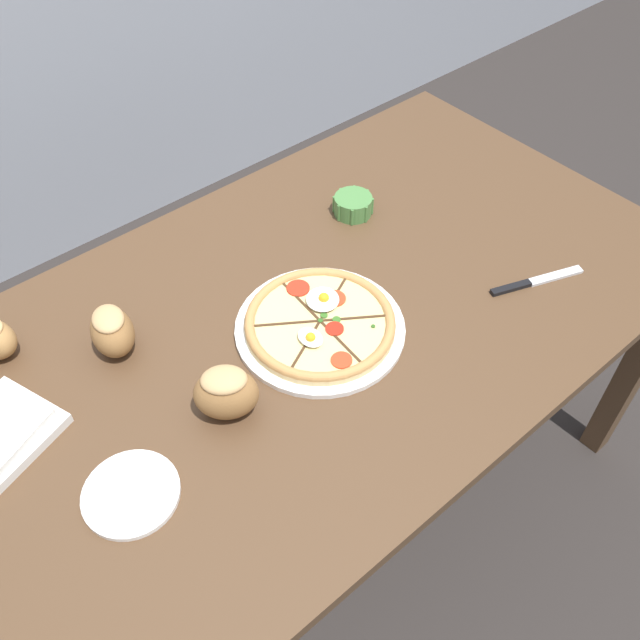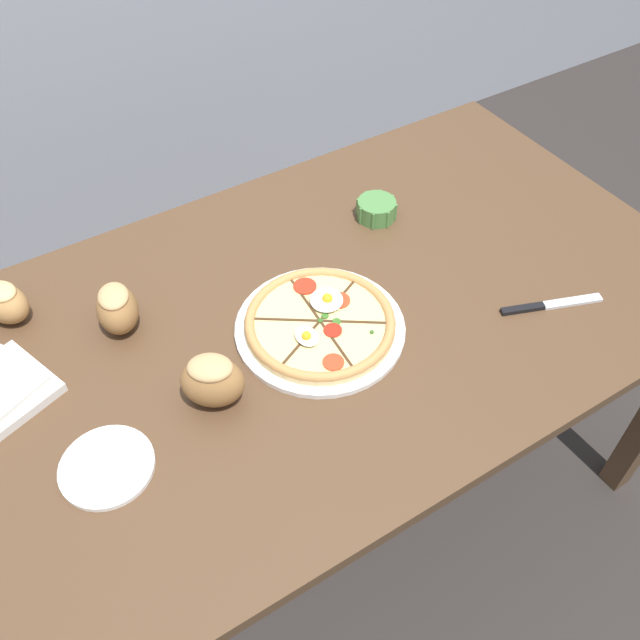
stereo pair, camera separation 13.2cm
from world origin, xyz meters
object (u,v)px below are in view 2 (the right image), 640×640
Objects in this scene: pizza at (320,324)px; knife_main at (550,305)px; ramekin_bowl at (376,209)px; bread_piece_mid at (5,302)px; side_saucer at (107,467)px; bread_piece_near at (212,380)px; dining_table at (323,337)px; bread_piece_far at (117,308)px.

pizza is 0.48m from knife_main.
ramekin_bowl reaches higher than knife_main.
bread_piece_mid is at bearing 170.23° from knife_main.
side_saucer is at bearing -170.79° from pizza.
bread_piece_near is at bearing 9.10° from side_saucer.
dining_table is at bearing 51.39° from pizza.
dining_table is 0.47m from knife_main.
bread_piece_near reaches higher than knife_main.
pizza reaches higher than dining_table.
bread_piece_near reaches higher than side_saucer.
bread_piece_mid is at bearing 150.76° from dining_table.
dining_table is 16.68× the size of ramekin_bowl.
bread_piece_far is (-0.33, 0.22, 0.03)m from pizza.
bread_piece_mid is (-0.51, 0.35, 0.03)m from pizza.
bread_piece_mid reaches higher than dining_table.
side_saucer is (0.04, -0.43, -0.04)m from bread_piece_mid.
bread_piece_mid is 0.76× the size of side_saucer.
bread_piece_near reaches higher than bread_piece_far.
bread_piece_mid is at bearing 123.56° from bread_piece_near.
ramekin_bowl is 0.82m from bread_piece_mid.
bread_piece_far is at bearing 171.95° from knife_main.
pizza is at bearing 9.21° from side_saucer.
side_saucer is at bearing -167.15° from knife_main.
ramekin_bowl is 0.61m from bread_piece_near.
bread_piece_near is at bearing -153.51° from ramekin_bowl.
knife_main is 0.91m from side_saucer.
bread_piece_near is 0.70m from knife_main.
ramekin_bowl is 0.63m from bread_piece_far.
side_saucer is (-0.50, -0.12, 0.10)m from dining_table.
ramekin_bowl is at bearing 35.38° from dining_table.
pizza is 3.53× the size of ramekin_bowl.
bread_piece_far is 0.87m from knife_main.
knife_main is at bearing -71.86° from ramekin_bowl.
bread_piece_far is (-0.37, 0.17, 0.14)m from dining_table.
knife_main is at bearing -28.30° from bread_piece_far.
knife_main is (0.95, -0.55, -0.04)m from bread_piece_mid.
bread_piece_mid is 0.98× the size of bread_piece_far.
side_saucer reaches higher than dining_table.
pizza is (-0.04, -0.05, 0.11)m from dining_table.
knife_main is at bearing -12.52° from bread_piece_near.
bread_piece_far is 0.59× the size of knife_main.
pizza reaches higher than knife_main.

